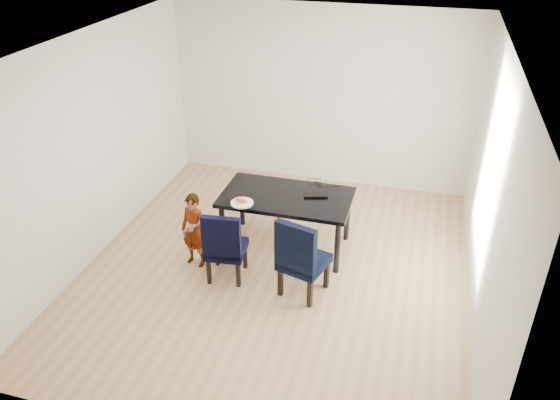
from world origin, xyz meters
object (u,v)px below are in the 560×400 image
(chair_right, at_px, (304,255))
(child, at_px, (194,230))
(plate, at_px, (242,203))
(dining_table, at_px, (286,221))
(laptop, at_px, (315,194))
(chair_left, at_px, (226,243))

(chair_right, bearing_deg, child, -171.22)
(plate, bearing_deg, dining_table, 35.40)
(child, distance_m, laptop, 1.54)
(chair_right, bearing_deg, plate, 166.86)
(dining_table, height_order, laptop, laptop)
(child, bearing_deg, chair_right, 3.60)
(dining_table, bearing_deg, plate, -144.60)
(dining_table, bearing_deg, laptop, 19.81)
(chair_right, xyz_separation_m, child, (-1.39, 0.18, -0.02))
(dining_table, distance_m, plate, 0.69)
(child, relative_size, laptop, 3.23)
(chair_left, distance_m, child, 0.47)
(dining_table, distance_m, laptop, 0.53)
(plate, relative_size, laptop, 0.93)
(chair_left, xyz_separation_m, chair_right, (0.94, -0.05, 0.04))
(chair_right, bearing_deg, chair_left, -166.90)
(plate, bearing_deg, chair_left, -96.24)
(dining_table, xyz_separation_m, plate, (-0.47, -0.33, 0.38))
(chair_left, height_order, child, child)
(chair_right, height_order, child, chair_right)
(laptop, bearing_deg, dining_table, 3.15)
(chair_left, relative_size, plate, 3.33)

